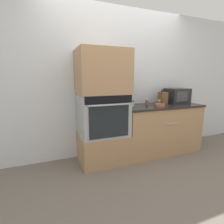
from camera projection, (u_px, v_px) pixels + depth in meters
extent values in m
plane|color=#6B6056|center=(132.00, 165.00, 2.72)|extent=(12.00, 12.00, 0.00)
cube|color=silver|center=(117.00, 83.00, 3.06)|extent=(8.00, 0.05, 2.50)
cube|color=#A87F56|center=(103.00, 148.00, 2.82)|extent=(0.74, 0.60, 0.46)
cube|color=#9EA0A5|center=(103.00, 114.00, 2.72)|extent=(0.72, 0.59, 0.64)
cube|color=black|center=(109.00, 100.00, 2.39)|extent=(0.69, 0.01, 0.11)
cube|color=#33E54C|center=(109.00, 100.00, 2.39)|extent=(0.09, 0.00, 0.03)
cube|color=black|center=(109.00, 122.00, 2.45)|extent=(0.59, 0.01, 0.47)
cylinder|color=#9EA0A5|center=(110.00, 105.00, 2.38)|extent=(0.61, 0.02, 0.02)
cube|color=#A87F56|center=(102.00, 72.00, 2.59)|extent=(0.74, 0.60, 0.65)
cube|color=#A87F56|center=(160.00, 129.00, 3.17)|extent=(1.43, 0.60, 0.83)
cube|color=black|center=(161.00, 106.00, 3.09)|extent=(1.45, 0.63, 0.03)
cylinder|color=#B7B7BC|center=(172.00, 124.00, 2.86)|extent=(0.22, 0.01, 0.01)
cube|color=#232326|center=(177.00, 96.00, 3.32)|extent=(0.40, 0.32, 0.28)
cube|color=#3D3D3F|center=(182.00, 97.00, 3.16)|extent=(0.25, 0.01, 0.19)
cube|color=brown|center=(163.00, 98.00, 3.18)|extent=(0.12, 0.14, 0.22)
cylinder|color=black|center=(162.00, 91.00, 3.14)|extent=(0.02, 0.02, 0.04)
cylinder|color=black|center=(163.00, 91.00, 3.15)|extent=(0.02, 0.02, 0.04)
cylinder|color=black|center=(165.00, 91.00, 3.16)|extent=(0.02, 0.02, 0.04)
cylinder|color=#B24C42|center=(160.00, 105.00, 2.88)|extent=(0.17, 0.17, 0.05)
cylinder|color=brown|center=(147.00, 103.00, 3.10)|extent=(0.06, 0.06, 0.08)
cylinder|color=#B7B7BC|center=(147.00, 100.00, 3.09)|extent=(0.05, 0.05, 0.02)
cylinder|color=silver|center=(133.00, 104.00, 2.90)|extent=(0.05, 0.05, 0.08)
cylinder|color=black|center=(133.00, 101.00, 2.90)|extent=(0.04, 0.04, 0.02)
cylinder|color=#427047|center=(159.00, 103.00, 3.04)|extent=(0.05, 0.05, 0.08)
cylinder|color=gold|center=(159.00, 100.00, 3.03)|extent=(0.05, 0.05, 0.02)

